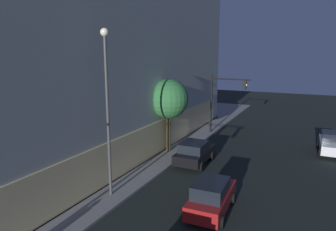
{
  "coord_description": "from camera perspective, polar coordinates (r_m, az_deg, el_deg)",
  "views": [
    {
      "loc": [
        -8.08,
        -2.67,
        8.01
      ],
      "look_at": [
        8.96,
        5.69,
        4.16
      ],
      "focal_mm": 32.08,
      "sensor_mm": 36.0,
      "label": 1
    }
  ],
  "objects": [
    {
      "name": "modern_building",
      "position": [
        32.36,
        -26.96,
        14.75
      ],
      "size": [
        34.47,
        29.32,
        21.23
      ],
      "color": "#4C4C51",
      "rests_on": "ground"
    },
    {
      "name": "traffic_light_far_corner",
      "position": [
        30.47,
        10.5,
        3.91
      ],
      "size": [
        0.32,
        3.94,
        5.91
      ],
      "color": "black",
      "rests_on": "sidewalk_corner"
    },
    {
      "name": "street_lamp_sidewalk",
      "position": [
        16.48,
        -11.51,
        3.62
      ],
      "size": [
        0.44,
        0.44,
        9.22
      ],
      "color": "#404040",
      "rests_on": "sidewalk_corner"
    },
    {
      "name": "sidewalk_tree",
      "position": [
        24.19,
        0.11,
        3.13
      ],
      "size": [
        3.21,
        3.21,
        5.99
      ],
      "color": "#483C1E",
      "rests_on": "sidewalk_corner"
    },
    {
      "name": "car_red",
      "position": [
        16.13,
        8.27,
        -14.92
      ],
      "size": [
        4.26,
        2.09,
        1.75
      ],
      "color": "maroon",
      "rests_on": "ground"
    },
    {
      "name": "car_black",
      "position": [
        22.55,
        5.05,
        -7.0
      ],
      "size": [
        4.21,
        2.26,
        1.72
      ],
      "color": "black",
      "rests_on": "ground"
    },
    {
      "name": "car_white",
      "position": [
        28.25,
        28.84,
        -4.63
      ],
      "size": [
        4.23,
        2.26,
        1.73
      ],
      "color": "silver",
      "rests_on": "ground"
    }
  ]
}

